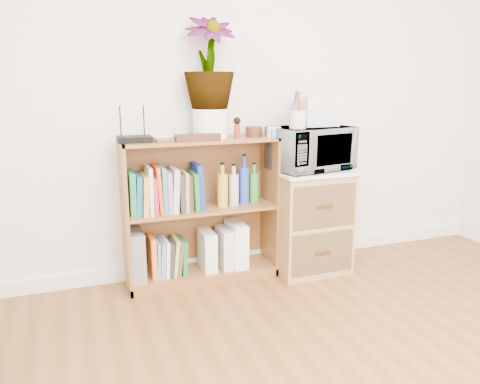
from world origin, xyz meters
TOP-DOWN VIEW (x-y plane):
  - skirting_board at (0.00, 2.24)m, footprint 4.00×0.02m
  - bookshelf at (-0.35, 2.10)m, footprint 1.00×0.30m
  - wicker_unit at (0.40, 2.02)m, footprint 0.50×0.45m
  - microwave at (0.40, 2.02)m, footprint 0.59×0.46m
  - pen_cup at (0.25, 1.94)m, footprint 0.11×0.11m
  - small_appliance at (0.46, 2.06)m, footprint 0.25×0.21m
  - router at (-0.76, 2.08)m, footprint 0.20×0.14m
  - white_bowl at (-0.60, 2.07)m, footprint 0.13×0.13m
  - plant_pot at (-0.27, 2.12)m, footprint 0.22×0.22m
  - potted_plant at (-0.27, 2.12)m, footprint 0.32×0.32m
  - trinket_box at (-0.39, 2.00)m, footprint 0.28×0.07m
  - kokeshi_doll at (-0.11, 2.06)m, footprint 0.04×0.04m
  - wooden_bowl at (0.02, 2.11)m, footprint 0.11×0.11m
  - paint_jars at (0.12, 2.01)m, footprint 0.12×0.04m
  - file_box at (-0.79, 2.10)m, footprint 0.10×0.25m
  - magazine_holder_left at (-0.32, 2.09)m, footprint 0.08×0.21m
  - magazine_holder_mid at (-0.19, 2.09)m, footprint 0.09×0.21m
  - magazine_holder_right at (-0.11, 2.09)m, footprint 0.10×0.24m
  - cookbooks at (-0.58, 2.10)m, footprint 0.47×0.20m
  - liquor_bottles at (-0.09, 2.10)m, footprint 0.31×0.07m
  - lower_books at (-0.59, 2.10)m, footprint 0.24×0.19m

SIDE VIEW (x-z plane):
  - skirting_board at x=0.00m, z-range 0.00..0.10m
  - lower_books at x=-0.59m, z-range 0.05..0.32m
  - magazine_holder_left at x=-0.32m, z-range 0.07..0.34m
  - magazine_holder_mid at x=-0.19m, z-range 0.07..0.34m
  - magazine_holder_right at x=-0.11m, z-range 0.07..0.37m
  - file_box at x=-0.79m, z-range 0.07..0.39m
  - wicker_unit at x=0.40m, z-range 0.00..0.70m
  - bookshelf at x=-0.35m, z-range 0.00..0.95m
  - cookbooks at x=-0.58m, z-range 0.48..0.78m
  - liquor_bottles at x=-0.09m, z-range 0.48..0.80m
  - microwave at x=0.40m, z-range 0.72..1.01m
  - white_bowl at x=-0.60m, z-range 0.95..0.98m
  - router at x=-0.76m, z-range 0.95..0.99m
  - trinket_box at x=-0.39m, z-range 0.95..0.99m
  - paint_jars at x=0.12m, z-range 0.95..1.01m
  - wooden_bowl at x=0.02m, z-range 0.95..1.02m
  - kokeshi_doll at x=-0.11m, z-range 0.95..1.04m
  - plant_pot at x=-0.27m, z-range 0.95..1.14m
  - pen_cup at x=0.25m, z-range 1.01..1.13m
  - small_appliance at x=0.46m, z-range 1.01..1.21m
  - potted_plant at x=-0.27m, z-range 1.14..1.70m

